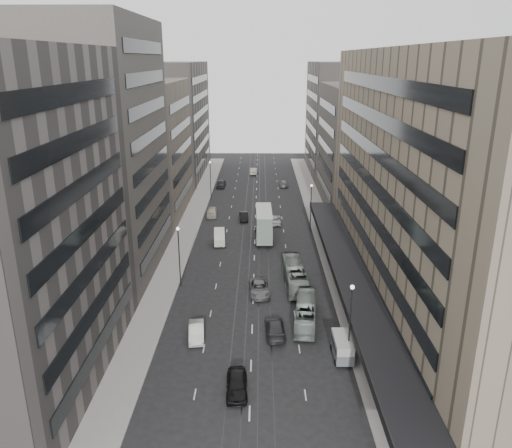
{
  "coord_description": "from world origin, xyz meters",
  "views": [
    {
      "loc": [
        0.86,
        -48.32,
        28.88
      ],
      "look_at": [
        0.28,
        19.05,
        6.42
      ],
      "focal_mm": 35.0,
      "sensor_mm": 36.0,
      "label": 1
    }
  ],
  "objects_px": {
    "bus_far": "(295,275)",
    "pedestrian": "(396,379)",
    "vw_microbus": "(342,347)",
    "double_decker": "(264,223)",
    "panel_van": "(219,237)",
    "bus_near": "(306,312)",
    "sedan_1": "(196,332)",
    "sedan_2": "(259,288)",
    "sedan_0": "(237,384)"
  },
  "relations": [
    {
      "from": "bus_near",
      "to": "bus_far",
      "type": "xyz_separation_m",
      "value": [
        -0.64,
        9.92,
        0.17
      ]
    },
    {
      "from": "sedan_1",
      "to": "bus_near",
      "type": "bearing_deg",
      "value": 9.2
    },
    {
      "from": "sedan_2",
      "to": "double_decker",
      "type": "bearing_deg",
      "value": 83.3
    },
    {
      "from": "sedan_1",
      "to": "pedestrian",
      "type": "bearing_deg",
      "value": -30.8
    },
    {
      "from": "sedan_0",
      "to": "sedan_2",
      "type": "relative_size",
      "value": 0.87
    },
    {
      "from": "panel_van",
      "to": "sedan_2",
      "type": "bearing_deg",
      "value": -74.8
    },
    {
      "from": "bus_far",
      "to": "sedan_1",
      "type": "height_order",
      "value": "bus_far"
    },
    {
      "from": "bus_near",
      "to": "double_decker",
      "type": "height_order",
      "value": "double_decker"
    },
    {
      "from": "panel_van",
      "to": "sedan_0",
      "type": "xyz_separation_m",
      "value": [
        4.51,
        -37.7,
        -0.5
      ]
    },
    {
      "from": "bus_near",
      "to": "bus_far",
      "type": "height_order",
      "value": "bus_far"
    },
    {
      "from": "bus_near",
      "to": "panel_van",
      "type": "xyz_separation_m",
      "value": [
        -11.85,
        25.01,
        0.0
      ]
    },
    {
      "from": "double_decker",
      "to": "sedan_1",
      "type": "bearing_deg",
      "value": -104.62
    },
    {
      "from": "sedan_2",
      "to": "pedestrian",
      "type": "bearing_deg",
      "value": -61.71
    },
    {
      "from": "double_decker",
      "to": "sedan_1",
      "type": "relative_size",
      "value": 2.02
    },
    {
      "from": "vw_microbus",
      "to": "panel_van",
      "type": "bearing_deg",
      "value": 114.7
    },
    {
      "from": "double_decker",
      "to": "vw_microbus",
      "type": "xyz_separation_m",
      "value": [
        7.7,
        -34.95,
        -1.47
      ]
    },
    {
      "from": "double_decker",
      "to": "sedan_0",
      "type": "xyz_separation_m",
      "value": [
        -2.72,
        -40.54,
        -1.9
      ]
    },
    {
      "from": "sedan_2",
      "to": "sedan_0",
      "type": "bearing_deg",
      "value": -100.32
    },
    {
      "from": "bus_near",
      "to": "double_decker",
      "type": "xyz_separation_m",
      "value": [
        -4.62,
        27.86,
        1.4
      ]
    },
    {
      "from": "panel_van",
      "to": "sedan_2",
      "type": "xyz_separation_m",
      "value": [
        6.5,
        -17.73,
        -0.56
      ]
    },
    {
      "from": "pedestrian",
      "to": "vw_microbus",
      "type": "bearing_deg",
      "value": -67.61
    },
    {
      "from": "bus_near",
      "to": "pedestrian",
      "type": "bearing_deg",
      "value": 127.71
    },
    {
      "from": "bus_near",
      "to": "bus_far",
      "type": "bearing_deg",
      "value": -79.36
    },
    {
      "from": "panel_van",
      "to": "bus_near",
      "type": "bearing_deg",
      "value": -69.58
    },
    {
      "from": "bus_near",
      "to": "vw_microbus",
      "type": "bearing_deg",
      "value": 120.42
    },
    {
      "from": "bus_near",
      "to": "sedan_0",
      "type": "height_order",
      "value": "bus_near"
    },
    {
      "from": "sedan_0",
      "to": "sedan_2",
      "type": "bearing_deg",
      "value": 81.81
    },
    {
      "from": "bus_near",
      "to": "sedan_1",
      "type": "xyz_separation_m",
      "value": [
        -12.13,
        -3.48,
        -0.57
      ]
    },
    {
      "from": "bus_near",
      "to": "sedan_2",
      "type": "relative_size",
      "value": 1.73
    },
    {
      "from": "sedan_2",
      "to": "panel_van",
      "type": "bearing_deg",
      "value": 105.47
    },
    {
      "from": "bus_far",
      "to": "sedan_2",
      "type": "distance_m",
      "value": 5.44
    },
    {
      "from": "bus_far",
      "to": "vw_microbus",
      "type": "xyz_separation_m",
      "value": [
        3.73,
        -17.01,
        -0.24
      ]
    },
    {
      "from": "vw_microbus",
      "to": "double_decker",
      "type": "bearing_deg",
      "value": 102.18
    },
    {
      "from": "bus_near",
      "to": "panel_van",
      "type": "height_order",
      "value": "bus_near"
    },
    {
      "from": "panel_van",
      "to": "sedan_1",
      "type": "xyz_separation_m",
      "value": [
        -0.28,
        -28.5,
        -0.57
      ]
    },
    {
      "from": "bus_far",
      "to": "double_decker",
      "type": "distance_m",
      "value": 18.41
    },
    {
      "from": "sedan_0",
      "to": "pedestrian",
      "type": "distance_m",
      "value": 14.55
    },
    {
      "from": "bus_far",
      "to": "panel_van",
      "type": "distance_m",
      "value": 18.8
    },
    {
      "from": "vw_microbus",
      "to": "sedan_2",
      "type": "height_order",
      "value": "vw_microbus"
    },
    {
      "from": "bus_far",
      "to": "pedestrian",
      "type": "distance_m",
      "value": 23.36
    },
    {
      "from": "double_decker",
      "to": "pedestrian",
      "type": "distance_m",
      "value": 41.68
    },
    {
      "from": "panel_van",
      "to": "sedan_1",
      "type": "bearing_deg",
      "value": -95.48
    },
    {
      "from": "bus_far",
      "to": "sedan_2",
      "type": "height_order",
      "value": "bus_far"
    },
    {
      "from": "double_decker",
      "to": "panel_van",
      "type": "bearing_deg",
      "value": -159.69
    },
    {
      "from": "panel_van",
      "to": "pedestrian",
      "type": "height_order",
      "value": "panel_van"
    },
    {
      "from": "bus_near",
      "to": "sedan_1",
      "type": "bearing_deg",
      "value": 22.95
    },
    {
      "from": "double_decker",
      "to": "pedestrian",
      "type": "height_order",
      "value": "double_decker"
    },
    {
      "from": "double_decker",
      "to": "bus_near",
      "type": "bearing_deg",
      "value": -81.74
    },
    {
      "from": "vw_microbus",
      "to": "sedan_0",
      "type": "relative_size",
      "value": 0.87
    },
    {
      "from": "sedan_0",
      "to": "pedestrian",
      "type": "bearing_deg",
      "value": -0.12
    }
  ]
}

